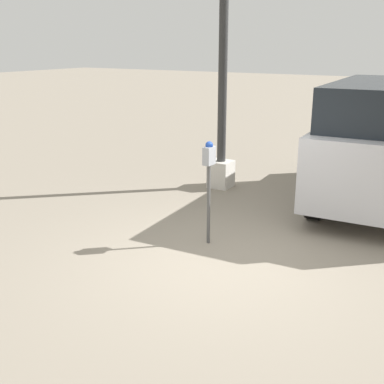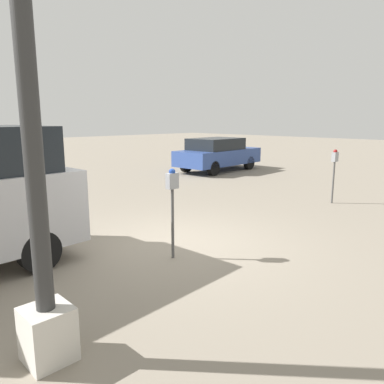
% 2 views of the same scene
% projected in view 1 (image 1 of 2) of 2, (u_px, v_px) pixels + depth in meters
% --- Properties ---
extents(ground_plane, '(80.00, 80.00, 0.00)m').
position_uv_depth(ground_plane, '(225.00, 261.00, 6.60)').
color(ground_plane, gray).
extents(parking_meter_near, '(0.20, 0.11, 1.54)m').
position_uv_depth(parking_meter_near, '(209.00, 169.00, 6.86)').
color(parking_meter_near, '#4C4C4C').
rests_on(parking_meter_near, ground).
extents(lamp_post, '(0.44, 0.44, 5.91)m').
position_uv_depth(lamp_post, '(223.00, 85.00, 9.39)').
color(lamp_post, beige).
rests_on(lamp_post, ground).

